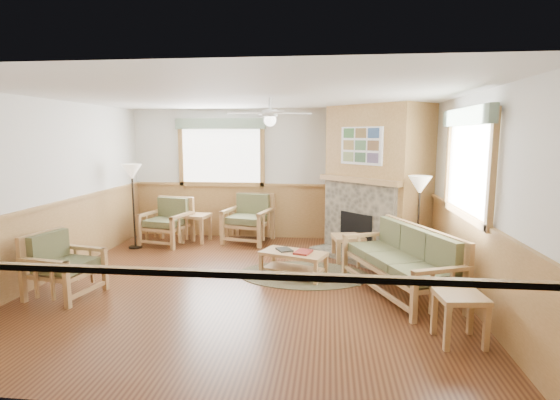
# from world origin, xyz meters

# --- Properties ---
(floor) EXTENTS (6.00, 6.00, 0.01)m
(floor) POSITION_xyz_m (0.00, 0.00, -0.01)
(floor) COLOR #522C16
(floor) RESTS_ON ground
(ceiling) EXTENTS (6.00, 6.00, 0.01)m
(ceiling) POSITION_xyz_m (0.00, 0.00, 2.70)
(ceiling) COLOR white
(ceiling) RESTS_ON floor
(wall_back) EXTENTS (6.00, 0.02, 2.70)m
(wall_back) POSITION_xyz_m (0.00, 3.00, 1.35)
(wall_back) COLOR white
(wall_back) RESTS_ON floor
(wall_front) EXTENTS (6.00, 0.02, 2.70)m
(wall_front) POSITION_xyz_m (0.00, -3.00, 1.35)
(wall_front) COLOR white
(wall_front) RESTS_ON floor
(wall_left) EXTENTS (0.02, 6.00, 2.70)m
(wall_left) POSITION_xyz_m (-3.00, 0.00, 1.35)
(wall_left) COLOR white
(wall_left) RESTS_ON floor
(wall_right) EXTENTS (0.02, 6.00, 2.70)m
(wall_right) POSITION_xyz_m (3.00, 0.00, 1.35)
(wall_right) COLOR white
(wall_right) RESTS_ON floor
(wainscot) EXTENTS (6.00, 6.00, 1.10)m
(wainscot) POSITION_xyz_m (0.00, 0.00, 0.55)
(wainscot) COLOR #A47A43
(wainscot) RESTS_ON floor
(fireplace) EXTENTS (3.11, 3.11, 2.70)m
(fireplace) POSITION_xyz_m (2.05, 2.05, 1.35)
(fireplace) COLOR #A47A43
(fireplace) RESTS_ON floor
(window_back) EXTENTS (1.90, 0.16, 1.50)m
(window_back) POSITION_xyz_m (-1.10, 2.96, 2.53)
(window_back) COLOR white
(window_back) RESTS_ON wall_back
(window_right) EXTENTS (0.16, 1.90, 1.50)m
(window_right) POSITION_xyz_m (2.96, -0.20, 2.53)
(window_right) COLOR white
(window_right) RESTS_ON wall_right
(ceiling_fan) EXTENTS (1.59, 1.59, 0.36)m
(ceiling_fan) POSITION_xyz_m (0.30, 0.30, 2.66)
(ceiling_fan) COLOR white
(ceiling_fan) RESTS_ON ceiling
(sofa) EXTENTS (2.13, 1.50, 0.91)m
(sofa) POSITION_xyz_m (2.14, -0.10, 0.45)
(sofa) COLOR #AD8351
(sofa) RESTS_ON floor
(armchair_back_left) EXTENTS (0.98, 0.98, 0.92)m
(armchair_back_left) POSITION_xyz_m (-2.04, 2.15, 0.46)
(armchair_back_left) COLOR #AD8351
(armchair_back_left) RESTS_ON floor
(armchair_back_right) EXTENTS (1.02, 1.02, 0.97)m
(armchair_back_right) POSITION_xyz_m (-0.46, 2.52, 0.48)
(armchair_back_right) COLOR #AD8351
(armchair_back_right) RESTS_ON floor
(armchair_left) EXTENTS (0.90, 0.90, 0.87)m
(armchair_left) POSITION_xyz_m (-2.36, -0.75, 0.43)
(armchair_left) COLOR #AD8351
(armchair_left) RESTS_ON floor
(coffee_table) EXTENTS (1.09, 0.80, 0.39)m
(coffee_table) POSITION_xyz_m (0.64, 0.40, 0.20)
(coffee_table) COLOR #AD8351
(coffee_table) RESTS_ON floor
(end_table_chairs) EXTENTS (0.58, 0.56, 0.57)m
(end_table_chairs) POSITION_xyz_m (-1.52, 2.42, 0.28)
(end_table_chairs) COLOR #AD8351
(end_table_chairs) RESTS_ON floor
(end_table_sofa) EXTENTS (0.52, 0.50, 0.53)m
(end_table_sofa) POSITION_xyz_m (2.55, -1.55, 0.26)
(end_table_sofa) COLOR #AD8351
(end_table_sofa) RESTS_ON floor
(footstool) EXTENTS (0.60, 0.60, 0.45)m
(footstool) POSITION_xyz_m (1.51, 1.37, 0.22)
(footstool) COLOR #AD8351
(footstool) RESTS_ON floor
(braided_rug) EXTENTS (2.36, 2.36, 0.01)m
(braided_rug) POSITION_xyz_m (0.80, 0.50, 0.01)
(braided_rug) COLOR #4B452E
(braided_rug) RESTS_ON floor
(floor_lamp_left) EXTENTS (0.49, 0.49, 1.63)m
(floor_lamp_left) POSITION_xyz_m (-2.55, 1.80, 0.82)
(floor_lamp_left) COLOR black
(floor_lamp_left) RESTS_ON floor
(floor_lamp_right) EXTENTS (0.43, 0.43, 1.56)m
(floor_lamp_right) POSITION_xyz_m (2.55, 0.75, 0.78)
(floor_lamp_right) COLOR black
(floor_lamp_right) RESTS_ON floor
(book_red) EXTENTS (0.30, 0.35, 0.03)m
(book_red) POSITION_xyz_m (0.79, 0.35, 0.42)
(book_red) COLOR maroon
(book_red) RESTS_ON coffee_table
(book_dark) EXTENTS (0.30, 0.33, 0.03)m
(book_dark) POSITION_xyz_m (0.49, 0.47, 0.42)
(book_dark) COLOR black
(book_dark) RESTS_ON coffee_table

